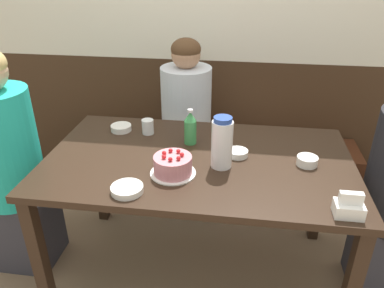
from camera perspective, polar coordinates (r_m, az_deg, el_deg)
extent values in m
plane|color=#846B51|center=(2.33, 0.82, -18.56)|extent=(12.00, 12.00, 0.00)
cube|color=#3D2819|center=(2.92, 3.55, 3.31)|extent=(4.80, 0.04, 0.98)
cube|color=#472314|center=(2.85, 3.01, -3.51)|extent=(2.08, 0.38, 0.43)
cube|color=black|center=(1.87, 0.96, -2.61)|extent=(1.52, 0.89, 0.03)
cube|color=black|center=(2.00, -22.19, -16.03)|extent=(0.06, 0.06, 0.72)
cube|color=black|center=(2.56, -13.94, -4.39)|extent=(0.06, 0.06, 0.72)
cube|color=black|center=(2.45, 18.96, -6.75)|extent=(0.06, 0.06, 0.72)
cylinder|color=white|center=(1.74, -2.91, -4.43)|extent=(0.21, 0.21, 0.01)
cylinder|color=#C67A84|center=(1.71, -2.95, -3.16)|extent=(0.18, 0.18, 0.08)
sphere|color=red|center=(1.67, -4.30, -1.97)|extent=(0.02, 0.02, 0.02)
sphere|color=red|center=(1.65, -3.33, -2.34)|extent=(0.02, 0.02, 0.02)
sphere|color=red|center=(1.66, -2.08, -2.18)|extent=(0.02, 0.02, 0.02)
sphere|color=red|center=(1.69, -1.54, -1.62)|extent=(0.02, 0.02, 0.02)
sphere|color=red|center=(1.72, -2.09, -1.09)|extent=(0.02, 0.02, 0.02)
sphere|color=red|center=(1.73, -3.29, -0.99)|extent=(0.02, 0.02, 0.02)
sphere|color=red|center=(1.71, -4.27, -1.37)|extent=(0.02, 0.02, 0.02)
cylinder|color=white|center=(1.75, 4.58, -0.06)|extent=(0.10, 0.10, 0.23)
cylinder|color=#28479E|center=(1.69, 4.74, 3.74)|extent=(0.09, 0.09, 0.02)
cylinder|color=#388E4C|center=(1.98, -0.26, 1.83)|extent=(0.07, 0.07, 0.13)
cone|color=#388E4C|center=(1.94, -0.26, 4.22)|extent=(0.07, 0.07, 0.05)
cylinder|color=silver|center=(1.93, -0.26, 5.10)|extent=(0.03, 0.03, 0.01)
cube|color=white|center=(1.59, 22.74, -9.18)|extent=(0.11, 0.08, 0.05)
cube|color=white|center=(1.56, 23.08, -7.61)|extent=(0.09, 0.03, 0.05)
cylinder|color=white|center=(1.89, 6.98, -1.37)|extent=(0.10, 0.10, 0.03)
cylinder|color=white|center=(2.18, -10.75, 2.43)|extent=(0.12, 0.12, 0.03)
cylinder|color=white|center=(1.63, -9.87, -6.79)|extent=(0.14, 0.14, 0.03)
cylinder|color=white|center=(1.88, 17.14, -2.47)|extent=(0.10, 0.10, 0.04)
cylinder|color=silver|center=(2.11, -6.75, 2.64)|extent=(0.07, 0.07, 0.08)
cube|color=#33333D|center=(2.46, -24.10, -11.53)|extent=(0.34, 0.30, 0.45)
cylinder|color=#1EB2A3|center=(2.19, -26.71, -0.41)|extent=(0.35, 0.35, 0.62)
cube|color=#33333D|center=(2.75, -0.80, -4.39)|extent=(0.30, 0.34, 0.45)
cylinder|color=silver|center=(2.53, -0.87, 5.44)|extent=(0.33, 0.33, 0.56)
sphere|color=#A87A5B|center=(2.42, -0.93, 13.50)|extent=(0.19, 0.19, 0.19)
ellipsoid|color=#4C331E|center=(2.41, -0.94, 14.26)|extent=(0.19, 0.19, 0.14)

